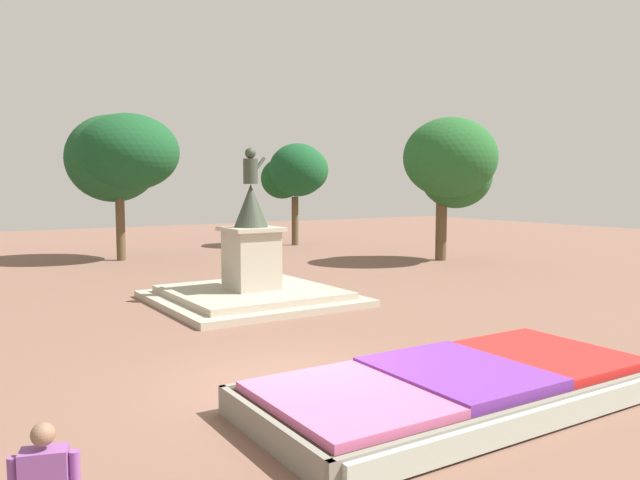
# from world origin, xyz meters

# --- Properties ---
(ground_plane) EXTENTS (83.76, 83.76, 0.00)m
(ground_plane) POSITION_xyz_m (0.00, 0.00, 0.00)
(ground_plane) COLOR brown
(flower_planter) EXTENTS (6.96, 3.34, 0.57)m
(flower_planter) POSITION_xyz_m (1.79, -2.26, 0.26)
(flower_planter) COLOR #38281C
(flower_planter) RESTS_ON ground_plane
(statue_monument) EXTENTS (5.44, 5.44, 4.57)m
(statue_monument) POSITION_xyz_m (2.88, 7.33, 0.73)
(statue_monument) COLOR #B1A793
(statue_monument) RESTS_ON ground_plane
(park_tree_far_left) EXTENTS (4.67, 4.28, 6.43)m
(park_tree_far_left) POSITION_xyz_m (14.88, 11.20, 4.47)
(park_tree_far_left) COLOR brown
(park_tree_far_left) RESTS_ON ground_plane
(park_tree_behind_statue) EXTENTS (3.46, 3.86, 5.77)m
(park_tree_behind_statue) POSITION_xyz_m (12.71, 21.24, 4.18)
(park_tree_behind_statue) COLOR brown
(park_tree_behind_statue) RESTS_ON ground_plane
(park_tree_street_side) EXTENTS (4.82, 5.46, 6.69)m
(park_tree_street_side) POSITION_xyz_m (2.53, 19.82, 4.79)
(park_tree_street_side) COLOR brown
(park_tree_street_side) RESTS_ON ground_plane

